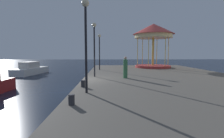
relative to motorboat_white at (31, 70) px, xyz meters
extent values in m
plane|color=black|center=(8.14, -9.67, -0.60)|extent=(120.00, 120.00, 0.00)
cube|color=#5B564F|center=(14.77, -9.67, -0.20)|extent=(13.26, 28.87, 0.80)
cube|color=white|center=(0.01, 0.05, -0.19)|extent=(2.83, 5.92, 0.83)
cube|color=beige|center=(-0.03, -0.17, 0.62)|extent=(1.75, 2.68, 0.81)
cube|color=#4C6070|center=(0.17, 1.06, 0.79)|extent=(1.17, 0.29, 0.36)
cylinder|color=#B23333|center=(16.18, 0.43, 0.35)|extent=(4.69, 4.69, 0.30)
cylinder|color=gold|center=(16.18, 0.43, 2.31)|extent=(0.28, 0.28, 3.63)
cylinder|color=#F2E099|center=(16.18, 0.43, 4.38)|extent=(4.94, 4.94, 0.50)
cone|color=#C63D38|center=(16.18, 0.43, 5.33)|extent=(5.49, 5.49, 1.40)
cylinder|color=gold|center=(18.27, 0.43, 2.31)|extent=(0.08, 0.08, 3.63)
cylinder|color=gold|center=(17.22, 2.24, 2.31)|extent=(0.08, 0.08, 3.63)
cylinder|color=gold|center=(15.13, 2.24, 2.31)|extent=(0.08, 0.08, 3.63)
cylinder|color=gold|center=(14.08, 0.43, 2.31)|extent=(0.08, 0.08, 3.63)
cylinder|color=gold|center=(15.13, -1.39, 2.31)|extent=(0.08, 0.08, 3.63)
cylinder|color=gold|center=(17.22, -1.39, 2.31)|extent=(0.08, 0.08, 3.63)
cylinder|color=black|center=(8.96, -14.00, 2.27)|extent=(0.12, 0.12, 4.14)
sphere|color=#F9E5B2|center=(8.96, -14.00, 4.51)|extent=(0.36, 0.36, 0.36)
cylinder|color=black|center=(8.94, -8.22, 2.23)|extent=(0.12, 0.12, 4.06)
sphere|color=#F9E5B2|center=(8.94, -8.22, 4.44)|extent=(0.36, 0.36, 0.36)
cylinder|color=black|center=(9.11, -2.45, 2.08)|extent=(0.12, 0.12, 3.77)
sphere|color=#F9E5B2|center=(9.11, -2.45, 4.15)|extent=(0.36, 0.36, 0.36)
cylinder|color=#2D2D33|center=(8.58, -12.56, 0.40)|extent=(0.24, 0.24, 0.40)
cylinder|color=#2D2D33|center=(8.62, -15.96, 0.40)|extent=(0.24, 0.24, 0.40)
cylinder|color=#387247|center=(11.42, -9.14, 0.92)|extent=(0.34, 0.34, 1.45)
sphere|color=tan|center=(11.42, -9.14, 1.77)|extent=(0.24, 0.24, 0.24)
camera|label=1|loc=(9.98, -22.30, 2.17)|focal=27.18mm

